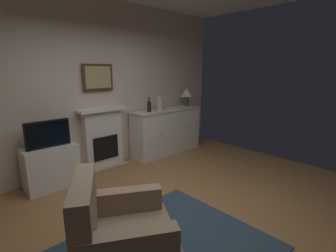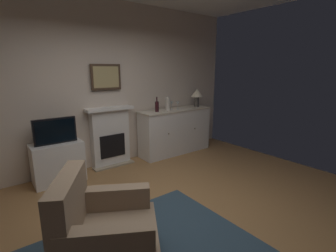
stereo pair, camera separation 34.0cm
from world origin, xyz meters
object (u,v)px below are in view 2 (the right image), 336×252
at_px(fireplace_unit, 110,137).
at_px(table_lamp, 197,94).
at_px(armchair, 103,232).
at_px(vase_decorative, 168,104).
at_px(sideboard_cabinet, 175,131).
at_px(tv_set, 55,131).
at_px(framed_picture, 106,77).
at_px(wine_bottle, 157,106).
at_px(wine_glass_center, 178,103).
at_px(wine_glass_left, 172,104).
at_px(tv_cabinet, 58,162).

relative_size(fireplace_unit, table_lamp, 2.75).
bearing_deg(armchair, vase_decorative, 42.43).
relative_size(sideboard_cabinet, tv_set, 2.64).
distance_m(vase_decorative, tv_set, 2.15).
relative_size(framed_picture, tv_set, 0.89).
bearing_deg(framed_picture, armchair, -115.42).
relative_size(wine_bottle, wine_glass_center, 1.76).
xyz_separation_m(fireplace_unit, wine_glass_left, (1.32, -0.15, 0.52)).
distance_m(wine_bottle, tv_cabinet, 2.03).
distance_m(sideboard_cabinet, wine_glass_left, 0.60).
distance_m(wine_glass_center, armchair, 3.38).
height_order(framed_picture, tv_set, framed_picture).
bearing_deg(fireplace_unit, tv_cabinet, -170.55).
xyz_separation_m(wine_glass_left, armchair, (-2.45, -2.17, -0.69)).
bearing_deg(tv_set, sideboard_cabinet, 0.20).
height_order(framed_picture, table_lamp, framed_picture).
bearing_deg(vase_decorative, wine_glass_left, 26.36).
relative_size(fireplace_unit, tv_cabinet, 1.47).
xyz_separation_m(wine_bottle, wine_glass_left, (0.40, 0.05, 0.01)).
height_order(vase_decorative, tv_set, vase_decorative).
height_order(wine_glass_center, tv_set, wine_glass_center).
bearing_deg(wine_bottle, tv_cabinet, 179.01).
bearing_deg(wine_glass_center, wine_bottle, 177.61).
bearing_deg(wine_glass_center, vase_decorative, -177.73).
bearing_deg(wine_glass_center, sideboard_cabinet, 127.05).
relative_size(fireplace_unit, wine_glass_left, 6.67).
bearing_deg(armchair, tv_cabinet, 86.10).
bearing_deg(framed_picture, tv_set, -166.69).
distance_m(framed_picture, wine_bottle, 1.11).
xyz_separation_m(fireplace_unit, tv_cabinet, (-0.97, -0.16, -0.23)).
relative_size(sideboard_cabinet, table_lamp, 4.09).
bearing_deg(tv_cabinet, tv_set, -90.00).
bearing_deg(tv_set, table_lamp, 0.16).
height_order(tv_cabinet, tv_set, tv_set).
height_order(wine_bottle, wine_glass_center, wine_bottle).
height_order(wine_glass_center, armchair, wine_glass_center).
bearing_deg(wine_glass_left, wine_glass_center, -32.06).
distance_m(wine_glass_center, tv_cabinet, 2.52).
height_order(fireplace_unit, tv_set, fireplace_unit).
xyz_separation_m(fireplace_unit, wine_glass_center, (1.43, -0.22, 0.52)).
xyz_separation_m(vase_decorative, armchair, (-2.28, -2.09, -0.71)).
bearing_deg(tv_cabinet, table_lamp, -0.29).
bearing_deg(armchair, table_lamp, 34.28).
bearing_deg(framed_picture, sideboard_cabinet, -9.01).
bearing_deg(wine_glass_center, fireplace_unit, 171.41).
height_order(table_lamp, tv_cabinet, table_lamp).
height_order(fireplace_unit, table_lamp, table_lamp).
relative_size(vase_decorative, tv_set, 0.45).
distance_m(tv_set, armchair, 2.18).
xyz_separation_m(framed_picture, armchair, (-1.12, -2.36, -1.25)).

